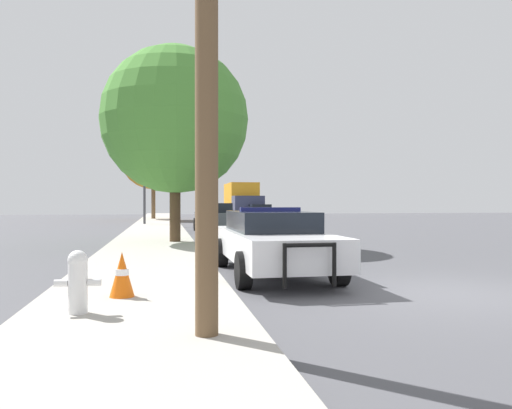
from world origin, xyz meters
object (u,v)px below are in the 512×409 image
(police_car, at_px, (272,240))
(car_background_distant, at_px, (245,211))
(car_background_oncoming, at_px, (259,213))
(traffic_light, at_px, (169,166))
(box_truck, at_px, (242,201))
(tree_sidewalk_far, at_px, (153,157))
(fire_hydrant, at_px, (78,280))
(traffic_cone, at_px, (122,274))
(car_background_midblock, at_px, (215,217))
(tree_sidewalk_near, at_px, (175,120))

(police_car, height_order, car_background_distant, police_car)
(car_background_oncoming, bearing_deg, traffic_light, 21.76)
(police_car, relative_size, car_background_distant, 1.11)
(police_car, bearing_deg, box_truck, -98.06)
(box_truck, bearing_deg, police_car, 82.95)
(car_background_oncoming, height_order, car_background_distant, car_background_distant)
(car_background_distant, height_order, tree_sidewalk_far, tree_sidewalk_far)
(fire_hydrant, xyz_separation_m, car_background_distant, (8.20, 36.47, 0.18))
(traffic_light, bearing_deg, traffic_cone, -92.23)
(car_background_midblock, xyz_separation_m, tree_sidewalk_far, (-3.45, 17.46, 4.62))
(police_car, relative_size, traffic_cone, 7.78)
(police_car, height_order, tree_sidewalk_near, tree_sidewalk_near)
(box_truck, bearing_deg, car_background_oncoming, 97.93)
(fire_hydrant, height_order, tree_sidewalk_far, tree_sidewalk_far)
(car_background_distant, bearing_deg, police_car, -103.03)
(car_background_oncoming, bearing_deg, tree_sidewalk_near, 67.76)
(tree_sidewalk_near, xyz_separation_m, traffic_cone, (-1.05, -10.51, -4.06))
(car_background_distant, relative_size, box_truck, 0.62)
(police_car, height_order, car_background_oncoming, police_car)
(tree_sidewalk_near, bearing_deg, police_car, -76.45)
(car_background_midblock, height_order, car_background_distant, car_background_midblock)
(police_car, distance_m, traffic_light, 22.99)
(police_car, bearing_deg, tree_sidewalk_near, -76.75)
(box_truck, xyz_separation_m, tree_sidewalk_far, (-7.21, 2.84, 3.75))
(box_truck, relative_size, tree_sidewalk_far, 0.95)
(tree_sidewalk_far, bearing_deg, fire_hydrant, -90.44)
(tree_sidewalk_far, bearing_deg, car_background_midblock, -78.82)
(car_background_oncoming, distance_m, tree_sidewalk_near, 19.32)
(police_car, height_order, traffic_light, traffic_light)
(car_background_midblock, bearing_deg, car_background_oncoming, 65.52)
(traffic_light, height_order, car_background_midblock, traffic_light)
(tree_sidewalk_far, bearing_deg, traffic_light, -83.40)
(box_truck, relative_size, traffic_cone, 11.21)
(traffic_light, distance_m, tree_sidewalk_near, 14.88)
(fire_hydrant, height_order, tree_sidewalk_near, tree_sidewalk_near)
(traffic_light, relative_size, tree_sidewalk_near, 0.75)
(tree_sidewalk_far, bearing_deg, tree_sidewalk_near, -87.18)
(fire_hydrant, bearing_deg, car_background_oncoming, 74.66)
(car_background_midblock, bearing_deg, box_truck, 74.05)
(car_background_oncoming, xyz_separation_m, traffic_cone, (-7.58, -28.28, -0.27))
(car_background_oncoming, relative_size, box_truck, 0.60)
(box_truck, bearing_deg, traffic_light, 51.25)
(police_car, distance_m, traffic_cone, 3.99)
(fire_hydrant, bearing_deg, tree_sidewalk_near, 82.53)
(fire_hydrant, height_order, car_background_distant, car_background_distant)
(police_car, distance_m, box_truck, 30.31)
(car_background_oncoming, distance_m, traffic_cone, 29.28)
(traffic_light, height_order, box_truck, traffic_light)
(car_background_oncoming, relative_size, car_background_midblock, 1.11)
(police_car, relative_size, box_truck, 0.69)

